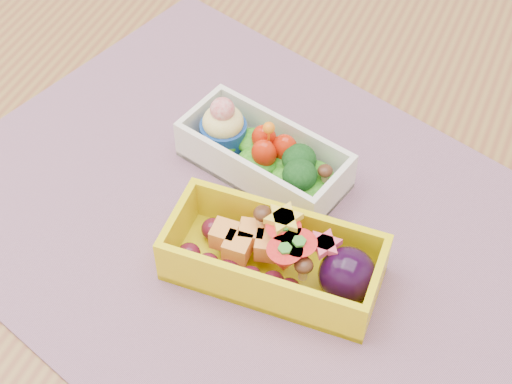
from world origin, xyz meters
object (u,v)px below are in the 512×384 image
at_px(table, 294,271).
at_px(bento_yellow, 278,258).
at_px(bento_white, 263,154).
at_px(placemat, 246,221).

xyz_separation_m(table, bento_yellow, (0.01, -0.08, 0.13)).
bearing_deg(table, bento_yellow, -81.14).
relative_size(table, bento_yellow, 6.54).
distance_m(table, bento_white, 0.14).
relative_size(table, placemat, 2.20).
xyz_separation_m(placemat, bento_white, (-0.01, 0.06, 0.02)).
xyz_separation_m(placemat, bento_yellow, (0.05, -0.04, 0.03)).
height_order(placemat, bento_yellow, bento_yellow).
bearing_deg(placemat, bento_yellow, -41.82).
height_order(table, placemat, placemat).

